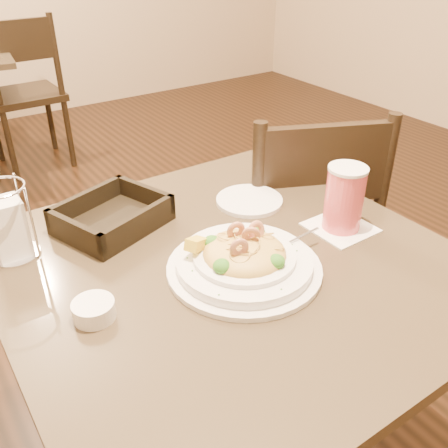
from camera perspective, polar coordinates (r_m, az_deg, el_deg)
main_table at (r=1.19m, az=0.56°, el=-13.58°), size 0.90×0.90×0.75m
dining_chair_near at (r=1.61m, az=8.73°, el=-1.26°), size 0.55×0.55×0.93m
dining_chair_far at (r=3.33m, az=-21.80°, el=14.08°), size 0.43×0.43×0.93m
pasta_bowl at (r=1.00m, az=2.29°, el=-4.03°), size 0.35×0.31×0.10m
drink_glass at (r=1.14m, az=13.57°, el=2.80°), size 0.14×0.14×0.15m
bread_basket at (r=1.17m, az=-12.63°, el=0.68°), size 0.27×0.25×0.06m
napkin_caddy at (r=1.11m, az=-23.41°, el=-0.30°), size 0.10×0.10×0.16m
side_plate at (r=1.26m, az=2.91°, el=2.70°), size 0.21×0.21×0.01m
butter_ramekin at (r=0.92m, az=-14.66°, el=-9.49°), size 0.08×0.08×0.03m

